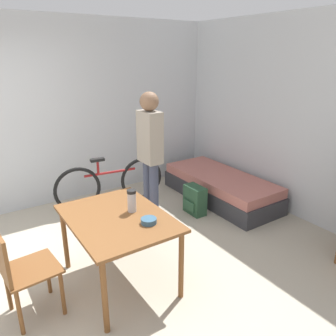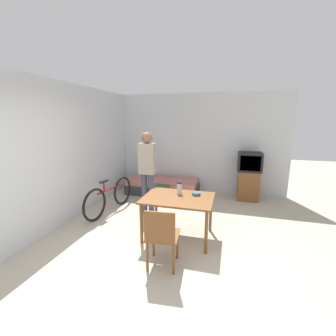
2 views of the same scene
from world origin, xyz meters
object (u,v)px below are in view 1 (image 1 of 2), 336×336
(daybed, at_px, (220,187))
(dining_table, at_px, (118,224))
(wooden_chair, at_px, (19,268))
(bicycle, at_px, (111,183))
(backpack, at_px, (195,200))
(person_standing, at_px, (150,149))
(thermos_flask, at_px, (132,200))
(mate_bowl, at_px, (149,221))

(daybed, height_order, dining_table, dining_table)
(daybed, xyz_separation_m, dining_table, (0.95, -2.19, 0.45))
(wooden_chair, xyz_separation_m, bicycle, (-1.67, 1.56, -0.15))
(daybed, relative_size, dining_table, 1.66)
(daybed, xyz_separation_m, bicycle, (-0.75, -1.52, 0.15))
(daybed, xyz_separation_m, backpack, (0.17, -0.65, 0.01))
(wooden_chair, height_order, bicycle, wooden_chair)
(dining_table, bearing_deg, backpack, 116.55)
(wooden_chair, bearing_deg, person_standing, 115.92)
(dining_table, relative_size, thermos_flask, 5.22)
(dining_table, relative_size, bicycle, 0.70)
(backpack, bearing_deg, person_standing, -99.91)
(wooden_chair, relative_size, thermos_flask, 3.94)
(thermos_flask, bearing_deg, backpack, 118.63)
(dining_table, relative_size, mate_bowl, 8.06)
(daybed, relative_size, person_standing, 1.10)
(person_standing, xyz_separation_m, mate_bowl, (1.16, -0.70, -0.28))
(person_standing, height_order, thermos_flask, person_standing)
(bicycle, height_order, person_standing, person_standing)
(person_standing, bearing_deg, mate_bowl, -31.27)
(mate_bowl, height_order, backpack, mate_bowl)
(person_standing, distance_m, mate_bowl, 1.39)
(daybed, xyz_separation_m, person_standing, (0.06, -1.30, 0.83))
(thermos_flask, bearing_deg, person_standing, 140.22)
(wooden_chair, xyz_separation_m, mate_bowl, (0.29, 1.08, 0.25))
(dining_table, xyz_separation_m, mate_bowl, (0.28, 0.18, 0.11))
(person_standing, distance_m, backpack, 1.06)
(daybed, distance_m, thermos_flask, 2.32)
(thermos_flask, relative_size, backpack, 0.54)
(mate_bowl, bearing_deg, backpack, 127.60)
(wooden_chair, distance_m, backpack, 2.57)
(dining_table, height_order, bicycle, bicycle)
(person_standing, xyz_separation_m, thermos_flask, (0.86, -0.72, -0.18))
(dining_table, height_order, wooden_chair, wooden_chair)
(bicycle, height_order, mate_bowl, mate_bowl)
(bicycle, bearing_deg, daybed, 63.93)
(dining_table, distance_m, wooden_chair, 0.90)
(thermos_flask, height_order, backpack, thermos_flask)
(bicycle, xyz_separation_m, thermos_flask, (1.67, -0.50, 0.50))
(thermos_flask, xyz_separation_m, mate_bowl, (0.30, 0.01, -0.10))
(daybed, bearing_deg, backpack, -74.96)
(wooden_chair, xyz_separation_m, thermos_flask, (-0.00, 1.06, 0.35))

